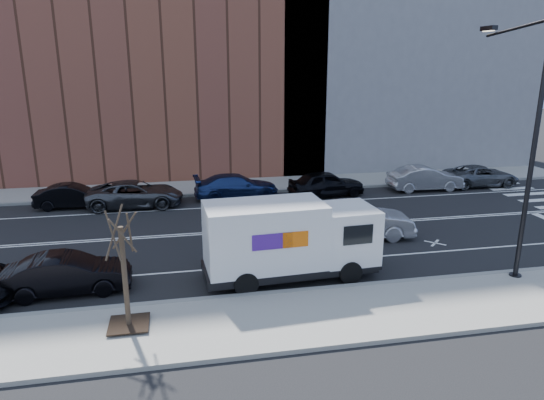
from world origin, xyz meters
name	(u,v)px	position (x,y,z in m)	size (l,w,h in m)	color
ground	(290,228)	(0.00, 0.00, 0.00)	(120.00, 120.00, 0.00)	black
sidewalk_near	(352,313)	(0.00, -8.80, 0.07)	(44.00, 3.60, 0.15)	gray
sidewalk_far	(260,185)	(0.00, 8.80, 0.07)	(44.00, 3.60, 0.15)	gray
curb_near	(334,288)	(0.00, -7.00, 0.08)	(44.00, 0.25, 0.17)	gray
curb_far	(265,191)	(0.00, 7.00, 0.08)	(44.00, 0.25, 0.17)	gray
road_markings	(290,228)	(0.00, 0.00, 0.00)	(40.00, 8.60, 0.01)	white
bldg_brick	(132,18)	(-8.00, 15.60, 11.00)	(26.00, 10.00, 22.00)	brown
streetlight	(525,144)	(7.00, -6.91, 5.08)	(0.44, 4.02, 9.34)	black
street_tree	(126,287)	(-7.00, -8.40, 1.45)	(1.20, 1.20, 3.75)	black
fedex_van	(289,239)	(-1.35, -5.60, 1.57)	(6.67, 2.64, 2.99)	black
far_parked_b	(73,196)	(-11.22, 5.85, 0.67)	(1.42, 4.08, 1.34)	black
far_parked_c	(135,194)	(-7.78, 5.38, 0.74)	(2.46, 5.33, 1.48)	#44464B
far_parked_d	(236,186)	(-1.93, 6.06, 0.74)	(2.06, 5.07, 1.47)	navy
far_parked_e	(326,184)	(3.53, 5.46, 0.79)	(1.87, 4.64, 1.58)	black
far_parked_f	(425,178)	(10.21, 5.68, 0.78)	(1.64, 4.71, 1.55)	#A4A5A9
far_parked_g	(480,176)	(14.40, 6.04, 0.68)	(2.27, 4.93, 1.37)	#505458
driving_sedan	(358,220)	(2.78, -1.92, 0.84)	(1.78, 5.09, 1.68)	silver
near_parked_rear_a	(68,274)	(-9.31, -5.33, 0.71)	(1.50, 4.30, 1.42)	black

